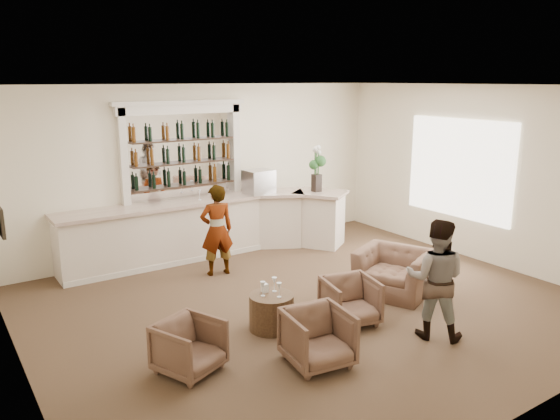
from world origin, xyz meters
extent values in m
plane|color=#523729|center=(0.00, 0.00, 0.00)|extent=(8.00, 8.00, 0.00)
cube|color=#F5E9CB|center=(0.00, 3.50, 1.65)|extent=(8.00, 0.04, 3.30)
cube|color=#F5E9CB|center=(-4.00, 0.00, 1.65)|extent=(0.04, 7.00, 3.30)
cube|color=#F5E9CB|center=(4.00, 0.00, 1.65)|extent=(0.04, 7.00, 3.30)
cube|color=white|center=(0.00, 0.00, 3.30)|extent=(8.00, 7.00, 0.04)
cube|color=white|center=(3.97, 0.50, 1.70)|extent=(0.05, 2.40, 1.90)
cube|color=black|center=(-3.97, 1.20, 1.65)|extent=(0.04, 0.46, 0.38)
cube|color=#BEB497|center=(-3.94, 1.20, 1.65)|extent=(0.01, 0.38, 0.30)
cube|color=beige|center=(-1.00, 3.15, 0.54)|extent=(4.00, 0.70, 1.08)
cube|color=#C5AF9A|center=(-1.00, 3.13, 1.11)|extent=(4.10, 0.82, 0.06)
cube|color=beige|center=(1.35, 2.92, 0.54)|extent=(1.12, 1.04, 1.08)
cube|color=#C5AF9A|center=(1.35, 2.90, 1.11)|extent=(1.27, 1.19, 0.06)
cube|color=beige|center=(2.05, 2.40, 0.54)|extent=(1.08, 1.14, 1.08)
cube|color=#C5AF9A|center=(2.05, 2.38, 1.11)|extent=(1.24, 1.29, 0.06)
cube|color=silver|center=(-1.00, 2.82, 0.05)|extent=(4.00, 0.06, 0.10)
cube|color=white|center=(-0.50, 3.48, 1.95)|extent=(2.15, 0.02, 1.65)
cube|color=silver|center=(-1.65, 3.42, 1.45)|extent=(0.14, 0.16, 2.90)
cube|color=silver|center=(0.65, 3.42, 1.45)|extent=(0.14, 0.16, 2.90)
cube|color=silver|center=(-0.50, 3.42, 2.84)|extent=(2.52, 0.16, 0.18)
cube|color=silver|center=(-0.50, 3.42, 2.96)|extent=(2.64, 0.20, 0.08)
cube|color=#2E2017|center=(-0.50, 3.37, 1.38)|extent=(2.05, 0.20, 0.03)
cube|color=#2E2017|center=(-0.50, 3.37, 1.82)|extent=(2.05, 0.20, 0.03)
cube|color=#2E2017|center=(-0.50, 3.37, 2.26)|extent=(2.05, 0.20, 0.03)
cylinder|color=brown|center=(-0.93, -0.37, 0.25)|extent=(0.62, 0.62, 0.50)
imported|color=gray|center=(-0.54, 2.00, 0.81)|extent=(0.65, 0.48, 1.62)
imported|color=gray|center=(0.76, -1.76, 0.82)|extent=(0.98, 1.01, 1.63)
imported|color=brown|center=(-2.36, -0.79, 0.32)|extent=(0.89, 0.91, 0.64)
imported|color=brown|center=(-0.99, -1.50, 0.35)|extent=(0.84, 0.86, 0.69)
imported|color=brown|center=(0.11, -0.83, 0.33)|extent=(0.86, 0.87, 0.66)
imported|color=brown|center=(1.40, -0.39, 0.36)|extent=(1.35, 1.42, 0.73)
cube|color=#BDBDC2|center=(0.91, 2.94, 1.38)|extent=(0.57, 0.49, 0.48)
cube|color=black|center=(2.00, 2.45, 1.32)|extent=(0.16, 0.16, 0.36)
cube|color=white|center=(-0.95, -0.23, 0.56)|extent=(0.08, 0.08, 0.12)
camera|label=1|loc=(-4.73, -6.26, 3.39)|focal=35.00mm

